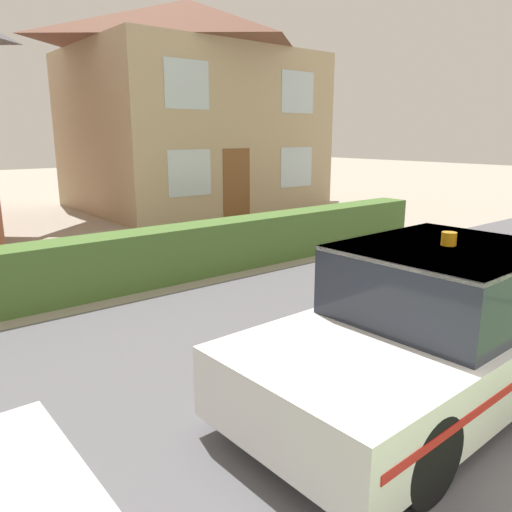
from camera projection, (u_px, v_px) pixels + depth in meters
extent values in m
cube|color=#5B5B60|center=(253.00, 372.00, 5.39)|extent=(28.00, 5.95, 0.01)
cube|color=#4C7233|center=(163.00, 255.00, 8.65)|extent=(13.11, 0.68, 0.94)
cylinder|color=black|center=(270.00, 374.00, 4.61)|extent=(0.67, 0.22, 0.67)
cylinder|color=black|center=(425.00, 457.00, 3.42)|extent=(0.67, 0.22, 0.67)
cylinder|color=black|center=(420.00, 313.00, 6.19)|extent=(0.67, 0.22, 0.67)
cube|color=white|center=(423.00, 349.00, 4.77)|extent=(4.09, 1.90, 0.62)
cube|color=#232833|center=(445.00, 279.00, 4.80)|extent=(1.97, 1.67, 0.67)
cube|color=white|center=(448.00, 247.00, 4.72)|extent=(1.97, 1.67, 0.04)
cube|color=red|center=(349.00, 319.00, 5.43)|extent=(3.85, 0.10, 0.07)
cylinder|color=orange|center=(449.00, 239.00, 4.70)|extent=(0.14, 0.14, 0.13)
cube|color=tan|center=(192.00, 132.00, 17.49)|extent=(7.53, 6.31, 5.18)
pyramid|color=brown|center=(189.00, 26.00, 16.68)|extent=(7.91, 6.63, 1.68)
cube|color=brown|center=(237.00, 184.00, 15.20)|extent=(1.00, 0.02, 2.10)
cube|color=silver|center=(190.00, 173.00, 14.10)|extent=(1.40, 0.02, 1.30)
cube|color=silver|center=(296.00, 167.00, 16.63)|extent=(1.40, 0.02, 1.30)
cube|color=silver|center=(187.00, 84.00, 13.54)|extent=(1.40, 0.02, 1.30)
cube|color=silver|center=(298.00, 92.00, 16.07)|extent=(1.40, 0.02, 1.30)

